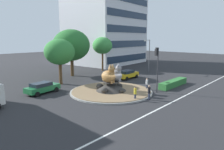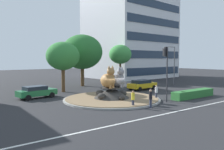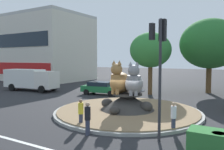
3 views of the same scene
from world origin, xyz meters
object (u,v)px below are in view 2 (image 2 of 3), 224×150
at_px(cat_statue_grey, 117,79).
at_px(sedan_on_far_lane, 36,92).
at_px(litter_bin, 183,96).
at_px(broadleaf_tree_behind_island, 82,52).
at_px(traffic_light_mast, 166,62).
at_px(pedestrian_black_shirt, 151,98).
at_px(pedestrian_white_shirt, 156,92).
at_px(pedestrian_yellow_shirt, 133,99).
at_px(second_tree_near_tower, 120,54).
at_px(streetlight_arm, 173,62).
at_px(office_tower, 130,18).
at_px(cat_statue_tabby, 108,80).
at_px(third_tree_left, 63,56).
at_px(hatchback_near_shophouse, 142,84).

distance_m(cat_statue_grey, sedan_on_far_lane, 9.67).
relative_size(sedan_on_far_lane, litter_bin, 5.19).
relative_size(broadleaf_tree_behind_island, sedan_on_far_lane, 1.86).
xyz_separation_m(traffic_light_mast, pedestrian_black_shirt, (-3.48, -1.12, -3.34)).
distance_m(pedestrian_white_shirt, pedestrian_yellow_shirt, 5.32).
distance_m(second_tree_near_tower, pedestrian_black_shirt, 23.24).
relative_size(second_tree_near_tower, streetlight_arm, 1.08).
distance_m(office_tower, pedestrian_yellow_shirt, 39.45).
bearing_deg(pedestrian_white_shirt, pedestrian_yellow_shirt, -113.91).
relative_size(cat_statue_tabby, pedestrian_yellow_shirt, 1.55).
bearing_deg(cat_statue_tabby, cat_statue_grey, 90.32).
bearing_deg(office_tower, traffic_light_mast, -129.18).
bearing_deg(broadleaf_tree_behind_island, pedestrian_black_shirt, -100.59).
bearing_deg(cat_statue_tabby, litter_bin, 59.51).
distance_m(office_tower, pedestrian_white_shirt, 35.30).
distance_m(traffic_light_mast, streetlight_arm, 16.91).
bearing_deg(sedan_on_far_lane, pedestrian_yellow_shirt, -70.53).
relative_size(streetlight_arm, pedestrian_black_shirt, 3.85).
bearing_deg(third_tree_left, pedestrian_white_shirt, -64.18).
height_order(cat_statue_tabby, sedan_on_far_lane, cat_statue_tabby).
relative_size(cat_statue_tabby, sedan_on_far_lane, 0.54).
distance_m(office_tower, litter_bin, 35.73).
bearing_deg(hatchback_near_shophouse, streetlight_arm, 4.40).
distance_m(pedestrian_white_shirt, pedestrian_black_shirt, 4.67).
distance_m(cat_statue_grey, litter_bin, 7.75).
distance_m(pedestrian_black_shirt, pedestrian_yellow_shirt, 1.66).
xyz_separation_m(broadleaf_tree_behind_island, sedan_on_far_lane, (-10.35, -7.26, -5.00)).
bearing_deg(hatchback_near_shophouse, pedestrian_black_shirt, -134.18).
height_order(office_tower, pedestrian_black_shirt, office_tower).
xyz_separation_m(cat_statue_tabby, pedestrian_black_shirt, (0.97, -5.44, -1.41)).
height_order(office_tower, sedan_on_far_lane, office_tower).
xyz_separation_m(broadleaf_tree_behind_island, hatchback_near_shophouse, (4.87, -9.38, -4.98)).
height_order(pedestrian_white_shirt, pedestrian_yellow_shirt, pedestrian_white_shirt).
xyz_separation_m(third_tree_left, pedestrian_yellow_shirt, (0.75, -13.66, -4.12)).
xyz_separation_m(office_tower, hatchback_near_shophouse, (-14.47, -19.14, -14.05)).
height_order(cat_statue_grey, pedestrian_white_shirt, cat_statue_grey).
relative_size(second_tree_near_tower, pedestrian_yellow_shirt, 4.47).
xyz_separation_m(traffic_light_mast, second_tree_near_tower, (8.52, 18.27, 1.16)).
height_order(office_tower, litter_bin, office_tower).
relative_size(broadleaf_tree_behind_island, pedestrian_black_shirt, 4.94).
relative_size(pedestrian_black_shirt, pedestrian_yellow_shirt, 1.08).
xyz_separation_m(traffic_light_mast, hatchback_near_shophouse, (4.97, 8.66, -3.50)).
height_order(cat_statue_grey, hatchback_near_shophouse, cat_statue_grey).
bearing_deg(broadleaf_tree_behind_island, cat_statue_grey, -103.73).
bearing_deg(pedestrian_yellow_shirt, streetlight_arm, 43.99).
height_order(traffic_light_mast, streetlight_arm, streetlight_arm).
xyz_separation_m(streetlight_arm, litter_bin, (-11.03, -10.15, -3.57)).
distance_m(pedestrian_black_shirt, hatchback_near_shophouse, 12.92).
relative_size(pedestrian_black_shirt, litter_bin, 1.95).
bearing_deg(sedan_on_far_lane, third_tree_left, 23.28).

